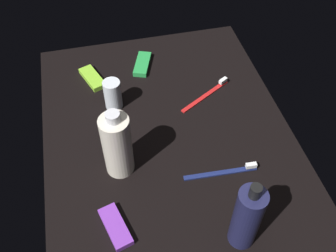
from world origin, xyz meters
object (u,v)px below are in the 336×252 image
object	(u,v)px
lotion_bottle	(247,218)
toothbrush_red	(208,93)
bodywash_bottle	(117,145)
deodorant_stick	(113,94)
snack_bar_green	(142,64)
snack_bar_purple	(115,227)
toothbrush_navy	(225,171)
snack_bar_lime	(92,78)

from	to	relation	value
lotion_bottle	toothbrush_red	distance (cm)	44.21
lotion_bottle	bodywash_bottle	xyz separation A→B (cm)	(-23.77, -22.16, -0.00)
deodorant_stick	snack_bar_green	bearing A→B (deg)	144.09
deodorant_stick	snack_bar_purple	bearing A→B (deg)	-7.52
toothbrush_navy	snack_bar_purple	bearing A→B (deg)	-73.32
deodorant_stick	snack_bar_lime	size ratio (longest dim) A/B	0.84
lotion_bottle	snack_bar_green	bearing A→B (deg)	-170.56
deodorant_stick	bodywash_bottle	bearing A→B (deg)	-3.84
bodywash_bottle	toothbrush_navy	bearing A→B (deg)	73.05
snack_bar_green	snack_bar_purple	distance (cm)	53.98
snack_bar_green	snack_bar_purple	size ratio (longest dim) A/B	1.00
snack_bar_lime	snack_bar_purple	bearing A→B (deg)	-20.73
toothbrush_navy	toothbrush_red	distance (cm)	26.92
toothbrush_navy	snack_bar_green	bearing A→B (deg)	-164.55
lotion_bottle	snack_bar_purple	bearing A→B (deg)	-107.57
toothbrush_navy	snack_bar_green	world-z (taller)	toothbrush_navy
toothbrush_navy	snack_bar_purple	size ratio (longest dim) A/B	1.73
toothbrush_navy	toothbrush_red	bearing A→B (deg)	171.73
bodywash_bottle	toothbrush_red	distance (cm)	35.02
lotion_bottle	snack_bar_lime	distance (cm)	62.88
deodorant_stick	snack_bar_lime	bearing A→B (deg)	-158.29
lotion_bottle	snack_bar_lime	xyz separation A→B (cm)	(-56.88, -25.56, -8.05)
snack_bar_green	bodywash_bottle	bearing A→B (deg)	1.73
bodywash_bottle	deodorant_stick	size ratio (longest dim) A/B	2.20
lotion_bottle	toothbrush_red	world-z (taller)	lotion_bottle
snack_bar_purple	snack_bar_lime	bearing A→B (deg)	164.49
toothbrush_navy	snack_bar_green	distance (cm)	44.99
bodywash_bottle	snack_bar_lime	xyz separation A→B (cm)	(-33.11, -3.39, -8.05)
bodywash_bottle	snack_bar_lime	world-z (taller)	bodywash_bottle
toothbrush_red	snack_bar_green	xyz separation A→B (cm)	(-16.73, -15.86, 0.14)
snack_bar_purple	lotion_bottle	bearing A→B (deg)	56.97
toothbrush_navy	snack_bar_green	size ratio (longest dim) A/B	1.73
bodywash_bottle	snack_bar_purple	xyz separation A→B (cm)	(15.67, -3.44, -8.05)
toothbrush_navy	lotion_bottle	bearing A→B (deg)	-7.13
lotion_bottle	snack_bar_purple	world-z (taller)	lotion_bottle
snack_bar_lime	snack_bar_purple	size ratio (longest dim) A/B	1.00
lotion_bottle	toothbrush_navy	bearing A→B (deg)	172.87
toothbrush_navy	snack_bar_lime	bearing A→B (deg)	-145.71
deodorant_stick	toothbrush_navy	world-z (taller)	deodorant_stick
lotion_bottle	deodorant_stick	distance (cm)	49.59
lotion_bottle	toothbrush_red	bearing A→B (deg)	172.17
deodorant_stick	snack_bar_green	distance (cm)	18.79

